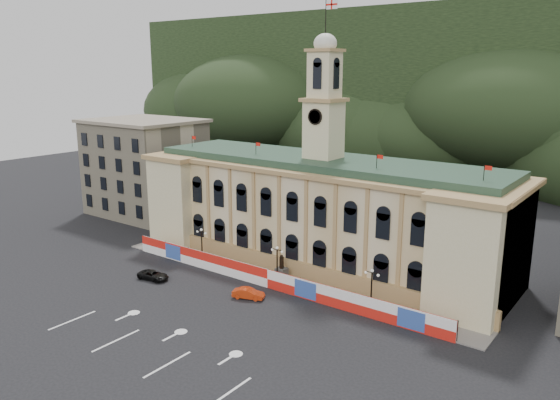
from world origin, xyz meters
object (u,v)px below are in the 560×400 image
Objects in this scene: lamp_center at (277,261)px; black_suv at (153,275)px; red_sedan at (248,293)px; statue at (282,272)px.

lamp_center reaches higher than black_suv.
black_suv is (-14.46, -2.91, -0.04)m from red_sedan.
statue is 7.25m from red_sedan.
lamp_center is at bearing -66.55° from black_suv.
black_suv is (-14.28, -9.14, -2.45)m from lamp_center.
red_sedan is at bearing -88.53° from statue.
black_suv is at bearing -144.61° from statue.
statue reaches higher than black_suv.
red_sedan is (0.18, -6.23, -2.41)m from lamp_center.
lamp_center is at bearing -90.00° from statue.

